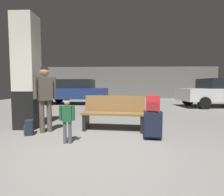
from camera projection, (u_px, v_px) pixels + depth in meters
ground_plane at (111, 116)px, 6.98m from camera, size 18.00×18.00×0.10m
garage_back_wall at (115, 83)px, 15.71m from camera, size 18.00×0.12×2.80m
structural_pillar at (27, 73)px, 4.68m from camera, size 0.57×0.57×3.00m
bench at (114, 113)px, 4.52m from camera, size 1.64×0.68×0.89m
suitcase at (153, 125)px, 3.72m from camera, size 0.40×0.27×0.60m
backpack_bright at (153, 104)px, 3.69m from camera, size 0.31×0.25×0.34m
child at (67, 116)px, 3.45m from camera, size 0.31×0.18×0.91m
adult at (45, 92)px, 4.25m from camera, size 0.43×0.40×1.61m
backpack_dark_floor at (29, 128)px, 4.11m from camera, size 0.27×0.32×0.34m
parked_car_side at (220, 92)px, 9.34m from camera, size 4.26×2.13×1.51m
parked_car_far at (74, 91)px, 10.80m from camera, size 4.22×2.04×1.51m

